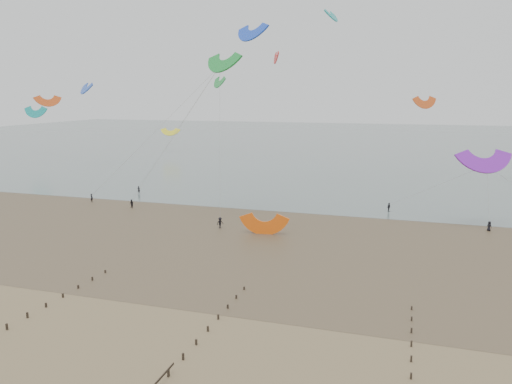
% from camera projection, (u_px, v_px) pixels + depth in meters
% --- Properties ---
extents(ground, '(500.00, 500.00, 0.00)m').
position_uv_depth(ground, '(161.00, 333.00, 45.90)').
color(ground, brown).
rests_on(ground, ground).
extents(sea_and_shore, '(500.00, 665.00, 0.03)m').
position_uv_depth(sea_and_shore, '(241.00, 232.00, 79.32)').
color(sea_and_shore, '#475654').
rests_on(sea_and_shore, ground).
extents(kitesurfer_lead, '(0.75, 0.62, 1.76)m').
position_uv_depth(kitesurfer_lead, '(92.00, 198.00, 101.47)').
color(kitesurfer_lead, black).
rests_on(kitesurfer_lead, ground).
extents(kitesurfers, '(100.19, 26.44, 1.84)m').
position_uv_depth(kitesurfers, '(388.00, 216.00, 86.54)').
color(kitesurfers, black).
rests_on(kitesurfers, ground).
extents(grounded_kite, '(7.07, 5.81, 3.59)m').
position_uv_depth(grounded_kite, '(264.00, 234.00, 78.28)').
color(grounded_kite, '#FF5F10').
rests_on(grounded_kite, ground).
extents(kites_airborne, '(250.29, 102.57, 38.14)m').
position_uv_depth(kites_airborne, '(294.00, 100.00, 130.94)').
color(kites_airborne, blue).
rests_on(kites_airborne, ground).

